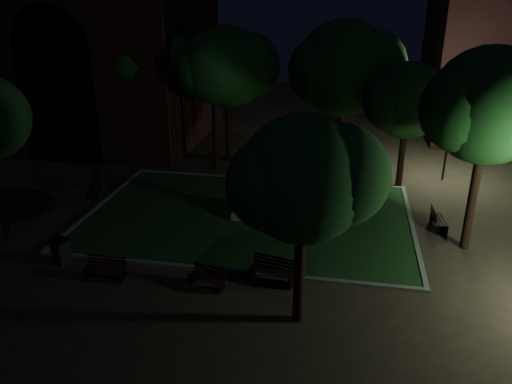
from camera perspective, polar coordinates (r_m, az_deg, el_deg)
ground at (r=22.20m, az=-1.88°, el=-5.01°), size 80.00×80.00×0.00m
lawn at (r=23.94m, az=-0.86°, el=-2.79°), size 15.00×10.00×0.08m
lawn_kerb at (r=23.93m, az=-0.86°, el=-2.74°), size 15.40×10.40×0.12m
monument at (r=23.57m, az=-0.87°, el=-0.76°), size 1.40×1.40×3.20m
building_main at (r=38.86m, az=-21.70°, el=16.57°), size 20.00×12.00×15.00m
tree_north_wl at (r=28.95m, az=-4.69°, el=13.87°), size 4.85×3.96×8.00m
tree_north_er at (r=29.28m, az=10.23°, el=13.70°), size 6.64×5.42×8.73m
tree_ne at (r=27.51m, az=17.17°, el=9.94°), size 4.90×4.00×6.79m
tree_east at (r=21.03m, az=25.34°, el=8.87°), size 5.53×4.51×8.31m
tree_se at (r=14.67m, az=5.73°, el=1.43°), size 4.79×3.91×6.92m
tree_nw at (r=32.43m, az=-12.69°, el=14.25°), size 6.00×4.90×8.43m
tree_far_north at (r=30.56m, az=-3.11°, el=14.04°), size 5.94×4.85×8.28m
lamppost_nw at (r=34.37m, az=-14.67°, el=9.22°), size 1.18×0.28×4.07m
lamppost_ne at (r=29.66m, az=21.33°, el=7.13°), size 1.18×0.28×4.62m
bench_near_left at (r=18.54m, az=-5.58°, el=-9.71°), size 1.49×0.92×0.77m
bench_near_right at (r=18.72m, az=1.98°, el=-8.97°), size 1.82×0.96×0.95m
bench_west_near at (r=19.76m, az=-16.84°, el=-8.36°), size 1.57×0.56×0.86m
bench_left_side at (r=27.65m, az=-17.94°, el=0.34°), size 0.89×1.52×0.79m
bench_right_side at (r=24.19m, az=20.06°, el=-2.99°), size 0.61×1.59×0.86m
bench_far_side at (r=28.37m, az=7.44°, el=1.78°), size 1.44×0.72×0.75m
trash_bin at (r=21.32m, az=-21.43°, el=-6.30°), size 0.76×0.76×1.02m
bicycle at (r=29.03m, az=-17.34°, el=1.63°), size 1.87×1.23×0.93m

